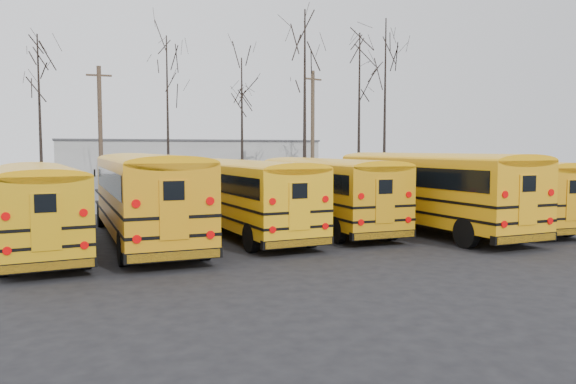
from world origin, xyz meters
name	(u,v)px	position (x,y,z in m)	size (l,w,h in m)	color
ground	(307,243)	(0.00, 0.00, 0.00)	(120.00, 120.00, 0.00)	black
fence	(223,191)	(0.00, 12.00, 1.00)	(40.00, 0.04, 2.00)	gray
distant_building	(188,164)	(2.00, 32.00, 2.00)	(22.00, 8.00, 4.00)	#BBBBB5
bus_a	(37,200)	(-8.82, 1.43, 1.69)	(3.31, 10.50, 2.89)	black
bus_b	(146,190)	(-5.35, 1.94, 1.89)	(2.91, 11.59, 3.22)	black
bus_c	(245,191)	(-1.57, 2.42, 1.74)	(3.17, 10.74, 2.97)	black
bus_d	(325,187)	(2.03, 2.90, 1.76)	(2.50, 10.73, 3.00)	black
bus_e	(427,185)	(5.57, 0.80, 1.89)	(3.21, 11.67, 3.23)	black
bus_f	(489,187)	(8.99, 1.15, 1.70)	(2.88, 10.48, 2.90)	black
utility_pole_left	(100,134)	(-6.12, 17.17, 4.23)	(1.47, 0.26, 8.23)	#4A382A
utility_pole_right	(313,131)	(8.82, 19.77, 4.63)	(1.56, 0.60, 9.02)	brown
tree_0	(40,124)	(-9.27, 14.44, 4.68)	(0.26, 0.26, 9.36)	black
tree_1	(168,120)	(-2.17, 16.92, 5.12)	(0.26, 0.26, 10.24)	black
tree_2	(242,130)	(2.54, 16.74, 4.57)	(0.26, 0.26, 9.15)	black
tree_3	(305,107)	(5.79, 14.07, 5.93)	(0.26, 0.26, 11.85)	black
tree_4	(359,116)	(10.95, 16.60, 5.65)	(0.26, 0.26, 11.30)	black
tree_5	(385,107)	(13.76, 17.89, 6.39)	(0.26, 0.26, 12.78)	black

